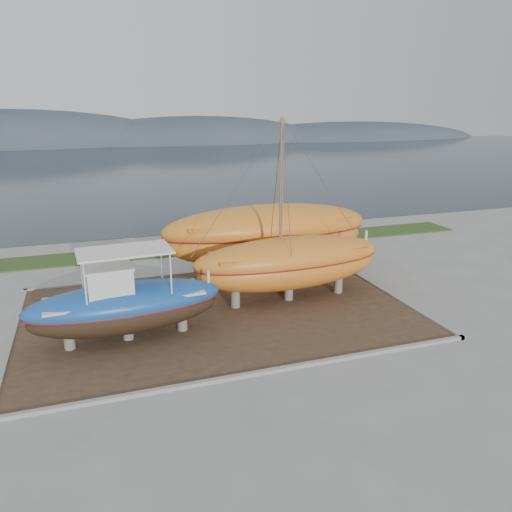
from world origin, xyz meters
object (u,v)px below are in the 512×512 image
object	(u,v)px
orange_bare_hull	(267,241)
blue_caique	(125,296)
white_dinghy	(101,306)
orange_sailboat	(290,213)

from	to	relation	value
orange_bare_hull	blue_caique	bearing A→B (deg)	-144.09
white_dinghy	orange_bare_hull	distance (m)	10.21
orange_bare_hull	orange_sailboat	bearing A→B (deg)	-94.43
white_dinghy	orange_bare_hull	world-z (taller)	orange_bare_hull
orange_bare_hull	white_dinghy	bearing A→B (deg)	-159.38
blue_caique	orange_sailboat	world-z (taller)	orange_sailboat
orange_sailboat	blue_caique	bearing A→B (deg)	-168.31
white_dinghy	orange_sailboat	size ratio (longest dim) A/B	0.40
blue_caique	orange_bare_hull	xyz separation A→B (m)	(8.52, 6.11, 0.05)
white_dinghy	orange_bare_hull	size ratio (longest dim) A/B	0.33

